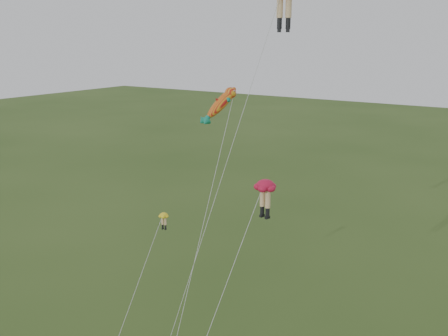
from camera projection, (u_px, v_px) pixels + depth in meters
The scene contains 3 objects.
legs_kite_red_mid at pixel (264, 191), 31.47m from camera, with size 2.11×9.24×12.74m.
legs_kite_yellow at pixel (159, 228), 36.35m from camera, with size 1.30×7.73×8.95m.
fish_kite at pixel (221, 104), 36.34m from camera, with size 3.56×11.93×18.17m.
Camera 1 is at (18.26, -21.10, 21.33)m, focal length 40.00 mm.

